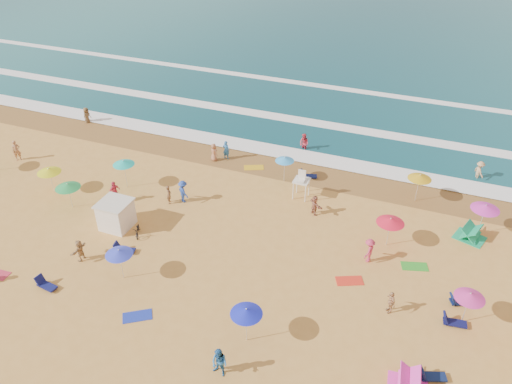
% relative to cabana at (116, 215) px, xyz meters
% --- Properties ---
extents(ground, '(220.00, 220.00, 0.00)m').
position_rel_cabana_xyz_m(ground, '(5.98, -0.20, -1.00)').
color(ground, gold).
rests_on(ground, ground).
extents(wet_sand, '(220.00, 220.00, 0.00)m').
position_rel_cabana_xyz_m(wet_sand, '(5.98, 12.30, -0.99)').
color(wet_sand, olive).
rests_on(wet_sand, ground).
extents(surf_foam, '(200.00, 18.70, 0.05)m').
position_rel_cabana_xyz_m(surf_foam, '(5.98, 21.12, -0.90)').
color(surf_foam, white).
rests_on(surf_foam, ground).
extents(cabana, '(2.00, 2.00, 2.00)m').
position_rel_cabana_xyz_m(cabana, '(0.00, 0.00, 0.00)').
color(cabana, white).
rests_on(cabana, ground).
extents(cabana_roof, '(2.20, 2.20, 0.12)m').
position_rel_cabana_xyz_m(cabana_roof, '(0.00, 0.00, 1.06)').
color(cabana_roof, silver).
rests_on(cabana_roof, cabana).
extents(bicycle, '(1.19, 1.59, 0.80)m').
position_rel_cabana_xyz_m(bicycle, '(1.90, -0.30, -0.60)').
color(bicycle, black).
rests_on(bicycle, ground).
extents(lifeguard_stand, '(1.20, 1.20, 2.10)m').
position_rel_cabana_xyz_m(lifeguard_stand, '(11.28, 8.53, 0.05)').
color(lifeguard_stand, white).
rests_on(lifeguard_stand, ground).
extents(beach_umbrellas, '(47.51, 23.35, 0.75)m').
position_rel_cabana_xyz_m(beach_umbrellas, '(7.43, 1.06, 1.10)').
color(beach_umbrellas, '#DB30B5').
rests_on(beach_umbrellas, ground).
extents(loungers, '(42.15, 23.62, 0.34)m').
position_rel_cabana_xyz_m(loungers, '(10.82, -2.59, -0.83)').
color(loungers, '#0E144A').
rests_on(loungers, ground).
extents(towels, '(51.34, 22.64, 0.03)m').
position_rel_cabana_xyz_m(towels, '(6.75, -1.78, -0.98)').
color(towels, red).
rests_on(towels, ground).
extents(popup_tents, '(4.80, 15.94, 1.20)m').
position_rel_cabana_xyz_m(popup_tents, '(22.66, 0.97, -0.40)').
color(popup_tents, '#FF38C3').
rests_on(popup_tents, ground).
extents(beachgoers, '(39.96, 26.59, 2.13)m').
position_rel_cabana_xyz_m(beachgoers, '(4.94, 4.33, -0.17)').
color(beachgoers, '#A76C4D').
rests_on(beachgoers, ground).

